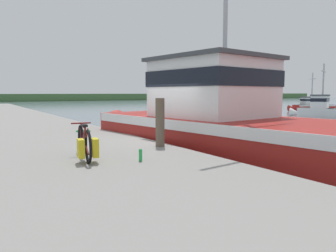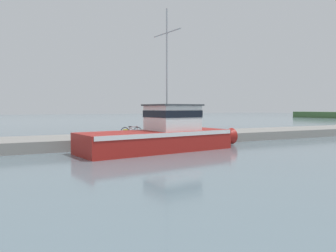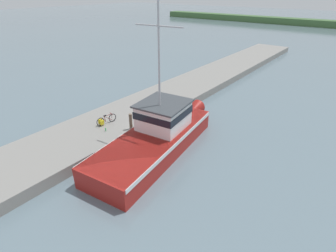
{
  "view_description": "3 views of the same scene",
  "coord_description": "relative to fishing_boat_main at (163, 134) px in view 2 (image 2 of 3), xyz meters",
  "views": [
    {
      "loc": [
        -5.37,
        -8.56,
        2.24
      ],
      "look_at": [
        -0.28,
        -0.28,
        1.25
      ],
      "focal_mm": 35.0,
      "sensor_mm": 36.0,
      "label": 1
    },
    {
      "loc": [
        23.06,
        -11.53,
        3.08
      ],
      "look_at": [
        0.55,
        0.0,
        1.72
      ],
      "focal_mm": 35.0,
      "sensor_mm": 36.0,
      "label": 2
    },
    {
      "loc": [
        12.34,
        -13.52,
        10.59
      ],
      "look_at": [
        1.77,
        0.09,
        1.49
      ],
      "focal_mm": 28.0,
      "sensor_mm": 36.0,
      "label": 3
    }
  ],
  "objects": [
    {
      "name": "ground_plane",
      "position": [
        -1.64,
        0.96,
        -1.22
      ],
      "size": [
        320.0,
        320.0,
        0.0
      ],
      "primitive_type": "plane",
      "color": "slate"
    },
    {
      "name": "dock_pier",
      "position": [
        -5.12,
        0.96,
        -0.82
      ],
      "size": [
        5.74,
        80.0,
        0.8
      ],
      "primitive_type": "cube",
      "color": "gray",
      "rests_on": "ground_plane"
    },
    {
      "name": "fishing_boat_main",
      "position": [
        0.0,
        0.0,
        0.0
      ],
      "size": [
        5.28,
        13.52,
        10.3
      ],
      "rotation": [
        0.0,
        0.0,
        0.13
      ],
      "color": "maroon",
      "rests_on": "ground_plane"
    },
    {
      "name": "bicycle_touring",
      "position": [
        -4.9,
        -0.79,
        -0.07
      ],
      "size": [
        0.6,
        1.78,
        0.76
      ],
      "rotation": [
        0.0,
        0.0,
        -0.16
      ],
      "color": "black",
      "rests_on": "dock_pier"
    },
    {
      "name": "mooring_post",
      "position": [
        -2.64,
        -0.09,
        0.23
      ],
      "size": [
        0.24,
        0.24,
        1.29
      ],
      "primitive_type": "cylinder",
      "color": "brown",
      "rests_on": "dock_pier"
    },
    {
      "name": "hose_coil",
      "position": [
        -3.39,
        4.31,
        -0.4
      ],
      "size": [
        0.53,
        0.53,
        0.04
      ],
      "primitive_type": "torus",
      "color": "#197A2D",
      "rests_on": "dock_pier"
    },
    {
      "name": "water_bottle_on_curb",
      "position": [
        -3.96,
        -1.53,
        -0.29
      ],
      "size": [
        0.07,
        0.07,
        0.26
      ],
      "primitive_type": "cylinder",
      "color": "green",
      "rests_on": "dock_pier"
    }
  ]
}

